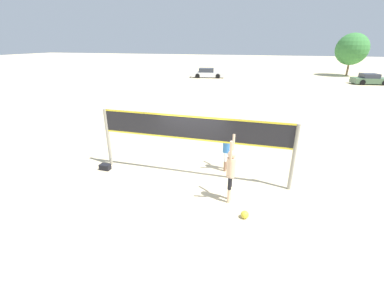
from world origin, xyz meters
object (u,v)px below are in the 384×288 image
(volleyball_net, at_px, (192,134))
(player_spiker, at_px, (231,169))
(parked_car_mid, at_px, (370,79))
(gear_bag, at_px, (105,167))
(player_blocker, at_px, (226,147))
(volleyball, at_px, (245,215))
(parked_car_near, at_px, (207,73))
(tree_left_cluster, at_px, (352,49))

(volleyball_net, relative_size, player_spiker, 3.27)
(volleyball_net, bearing_deg, parked_car_mid, 62.67)
(gear_bag, bearing_deg, player_spiker, -9.09)
(player_blocker, distance_m, parked_car_mid, 31.10)
(volleyball_net, distance_m, volleyball, 3.48)
(gear_bag, bearing_deg, volleyball_net, 7.85)
(player_blocker, height_order, parked_car_near, player_blocker)
(player_spiker, xyz_separation_m, gear_bag, (-5.27, 0.84, -1.08))
(volleyball_net, relative_size, parked_car_near, 1.48)
(volleyball, bearing_deg, volleyball_net, 136.85)
(tree_left_cluster, bearing_deg, player_blocker, -109.82)
(player_blocker, height_order, parked_car_mid, player_blocker)
(player_blocker, bearing_deg, parked_car_near, -165.90)
(gear_bag, height_order, tree_left_cluster, tree_left_cluster)
(parked_car_near, distance_m, tree_left_cluster, 22.08)
(player_blocker, bearing_deg, tree_left_cluster, 160.18)
(player_blocker, distance_m, tree_left_cluster, 38.92)
(player_spiker, bearing_deg, volleyball_net, 51.17)
(tree_left_cluster, bearing_deg, gear_bag, -115.39)
(player_spiker, distance_m, gear_bag, 5.45)
(parked_car_near, relative_size, tree_left_cluster, 0.81)
(gear_bag, relative_size, parked_car_mid, 0.10)
(gear_bag, height_order, parked_car_near, parked_car_near)
(volleyball_net, xyz_separation_m, parked_car_mid, (14.87, 28.76, -1.15))
(parked_car_mid, bearing_deg, volleyball, -120.66)
(gear_bag, height_order, parked_car_mid, parked_car_mid)
(volleyball_net, xyz_separation_m, player_blocker, (1.19, 0.83, -0.70))
(volleyball_net, xyz_separation_m, gear_bag, (-3.61, -0.50, -1.62))
(volleyball_net, relative_size, volleyball, 31.39)
(gear_bag, bearing_deg, player_blocker, 15.49)
(volleyball_net, height_order, gear_bag, volleyball_net)
(parked_car_near, height_order, parked_car_mid, parked_car_near)
(parked_car_mid, bearing_deg, player_blocker, -124.52)
(parked_car_near, bearing_deg, volleyball_net, -88.81)
(volleyball, xyz_separation_m, gear_bag, (-5.86, 1.61, -0.00))
(player_spiker, height_order, volleyball, player_spiker)
(volleyball, relative_size, parked_car_mid, 0.05)
(volleyball, height_order, parked_car_near, parked_car_near)
(volleyball_net, xyz_separation_m, volleyball, (2.25, -2.11, -1.62))
(volleyball, xyz_separation_m, parked_car_near, (-8.25, 31.58, 0.48))
(volleyball_net, bearing_deg, player_blocker, 34.97)
(gear_bag, relative_size, parked_car_near, 0.09)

